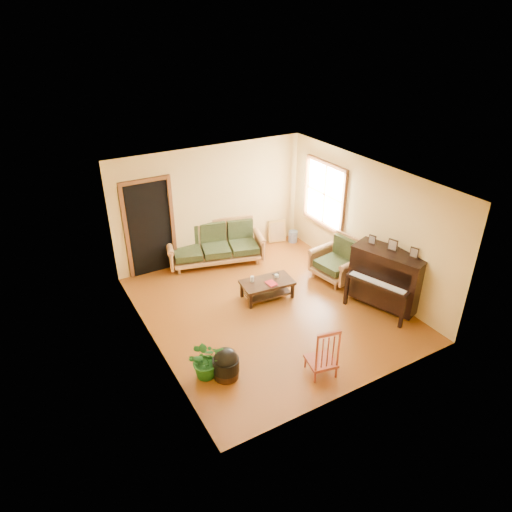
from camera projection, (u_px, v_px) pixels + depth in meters
floor at (269, 308)px, 8.83m from camera, size 5.00×5.00×0.00m
doorway at (150, 229)px, 9.61m from camera, size 1.08×0.16×2.05m
window at (325, 194)px, 10.08m from camera, size 0.12×1.36×1.46m
sofa at (216, 245)px, 10.23m from camera, size 2.28×1.41×0.91m
coffee_table at (267, 289)px, 9.08m from camera, size 1.07×0.66×0.37m
armchair at (336, 260)px, 9.59m from camera, size 1.01×1.05×0.93m
piano at (386, 279)px, 8.64m from camera, size 1.18×1.53×1.18m
footstool at (226, 366)px, 7.09m from camera, size 0.49×0.49×0.40m
red_chair at (322, 350)px, 7.05m from camera, size 0.51×0.54×0.91m
leaning_frame at (277, 231)px, 11.23m from camera, size 0.45×0.21×0.58m
ceramic_crock at (293, 236)px, 11.31m from camera, size 0.24×0.24×0.28m
potted_plant at (206, 359)px, 7.05m from camera, size 0.67×0.61×0.65m
book at (268, 285)px, 8.86m from camera, size 0.18×0.24×0.02m
candle at (252, 279)px, 8.96m from camera, size 0.08×0.08×0.12m
glass_jar at (277, 276)px, 9.12m from camera, size 0.11×0.11×0.06m
remote at (276, 274)px, 9.24m from camera, size 0.16×0.06×0.02m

